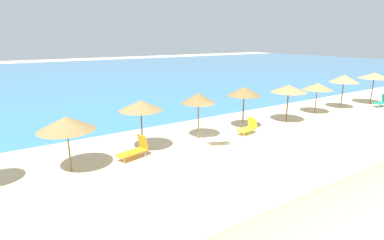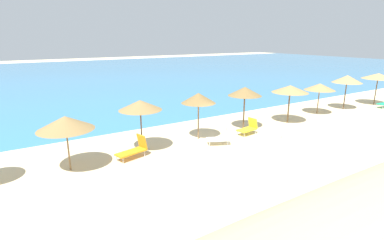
% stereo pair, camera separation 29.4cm
% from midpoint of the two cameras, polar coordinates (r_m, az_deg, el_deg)
% --- Properties ---
extents(ground_plane, '(160.00, 160.00, 0.00)m').
position_cam_midpoint_polar(ground_plane, '(16.53, 7.23, -5.36)').
color(ground_plane, beige).
extents(sea_water, '(160.00, 64.47, 0.01)m').
position_cam_midpoint_polar(sea_water, '(51.35, -21.73, 7.81)').
color(sea_water, teal).
rests_on(sea_water, ground_plane).
extents(beach_umbrella_3, '(2.46, 2.46, 2.54)m').
position_cam_midpoint_polar(beach_umbrella_3, '(14.16, -23.33, -0.62)').
color(beach_umbrella_3, brown).
rests_on(beach_umbrella_3, ground_plane).
extents(beach_umbrella_4, '(2.23, 2.23, 2.76)m').
position_cam_midpoint_polar(beach_umbrella_4, '(15.54, -10.24, 2.75)').
color(beach_umbrella_4, brown).
rests_on(beach_umbrella_4, ground_plane).
extents(beach_umbrella_5, '(2.00, 2.00, 2.77)m').
position_cam_midpoint_polar(beach_umbrella_5, '(17.29, 0.74, 4.18)').
color(beach_umbrella_5, brown).
rests_on(beach_umbrella_5, ground_plane).
extents(beach_umbrella_6, '(2.16, 2.16, 2.80)m').
position_cam_midpoint_polar(beach_umbrella_6, '(19.54, 9.45, 5.40)').
color(beach_umbrella_6, brown).
rests_on(beach_umbrella_6, ground_plane).
extents(beach_umbrella_7, '(2.49, 2.49, 2.67)m').
position_cam_midpoint_polar(beach_umbrella_7, '(21.86, 17.52, 5.69)').
color(beach_umbrella_7, brown).
rests_on(beach_umbrella_7, ground_plane).
extents(beach_umbrella_8, '(2.32, 2.32, 2.41)m').
position_cam_midpoint_polar(beach_umbrella_8, '(25.36, 22.42, 5.90)').
color(beach_umbrella_8, brown).
rests_on(beach_umbrella_8, ground_plane).
extents(beach_umbrella_9, '(2.35, 2.35, 2.85)m').
position_cam_midpoint_polar(beach_umbrella_9, '(27.97, 26.66, 7.02)').
color(beach_umbrella_9, brown).
rests_on(beach_umbrella_9, ground_plane).
extents(beach_umbrella_10, '(2.67, 2.67, 2.82)m').
position_cam_midpoint_polar(beach_umbrella_10, '(31.17, 31.10, 7.22)').
color(beach_umbrella_10, brown).
rests_on(beach_umbrella_10, ground_plane).
extents(lounge_chair_0, '(1.47, 0.70, 1.07)m').
position_cam_midpoint_polar(lounge_chair_0, '(30.75, 32.12, 2.99)').
color(lounge_chair_0, '#199972').
rests_on(lounge_chair_0, ground_plane).
extents(lounge_chair_2, '(1.42, 1.10, 1.03)m').
position_cam_midpoint_polar(lounge_chair_2, '(16.93, 5.09, -3.24)').
color(lounge_chair_2, white).
rests_on(lounge_chair_2, ground_plane).
extents(lounge_chair_3, '(1.35, 0.80, 0.98)m').
position_cam_midpoint_polar(lounge_chair_3, '(18.99, 10.15, -1.37)').
color(lounge_chair_3, yellow).
rests_on(lounge_chair_3, ground_plane).
extents(lounge_chair_4, '(1.69, 1.01, 1.09)m').
position_cam_midpoint_polar(lounge_chair_4, '(15.31, -11.32, -5.50)').
color(lounge_chair_4, orange).
rests_on(lounge_chair_4, ground_plane).
extents(cooler_box, '(0.54, 0.54, 0.38)m').
position_cam_midpoint_polar(cooler_box, '(18.64, 15.41, -2.76)').
color(cooler_box, white).
rests_on(cooler_box, ground_plane).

